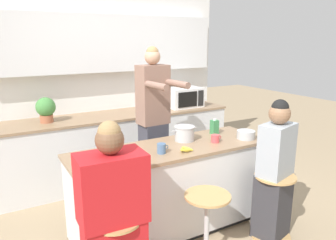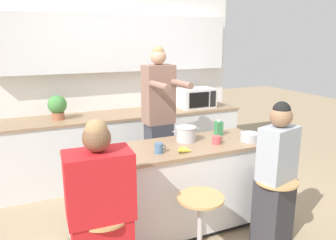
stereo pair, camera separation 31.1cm
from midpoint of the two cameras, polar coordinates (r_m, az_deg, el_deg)
name	(u,v)px [view 2 (the right image)]	position (r m, az deg, el deg)	size (l,w,h in m)	color
ground_plane	(171,229)	(3.51, 3.13, -18.55)	(16.00, 16.00, 0.00)	tan
wall_back	(118,64)	(4.65, -6.88, 9.63)	(3.51, 0.22, 2.70)	white
back_counter	(126,145)	(4.57, -5.33, -4.37)	(3.26, 0.65, 0.91)	silver
kitchen_island	(171,189)	(3.29, 3.23, -11.96)	(1.97, 0.65, 0.88)	black
bar_stool_center	(200,228)	(2.89, 8.82, -18.12)	(0.38, 0.38, 0.64)	tan
bar_stool_rightmost	(274,208)	(3.33, 20.65, -14.23)	(0.38, 0.38, 0.64)	tan
person_cooking	(159,126)	(3.75, 0.80, -1.10)	(0.37, 0.61, 1.81)	#383842
person_wrapped_blanket	(101,217)	(2.47, -7.96, -16.44)	(0.48, 0.31, 1.36)	red
person_seated_near	(276,180)	(3.23, 20.94, -9.80)	(0.39, 0.34, 1.36)	#333338
cooking_pot	(186,134)	(3.29, 5.87, -2.46)	(0.30, 0.21, 0.15)	#B7BABC
fruit_bowl	(250,137)	(3.43, 16.58, -2.89)	(0.19, 0.19, 0.08)	#B7BABC
coffee_cup_near	(159,148)	(2.94, 1.43, -4.97)	(0.11, 0.08, 0.09)	#4C7099
coffee_cup_far	(217,140)	(3.26, 11.21, -3.47)	(0.12, 0.08, 0.08)	#DB4C51
banana_bunch	(183,150)	(2.98, 5.65, -5.29)	(0.15, 0.11, 0.05)	yellow
juice_carton	(219,128)	(3.54, 11.30, -1.44)	(0.07, 0.07, 0.17)	#38844C
microwave	(196,98)	(4.81, 6.80, 3.84)	(0.50, 0.34, 0.28)	white
potted_plant	(57,106)	(4.22, -16.75, 2.30)	(0.23, 0.23, 0.30)	#A86042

